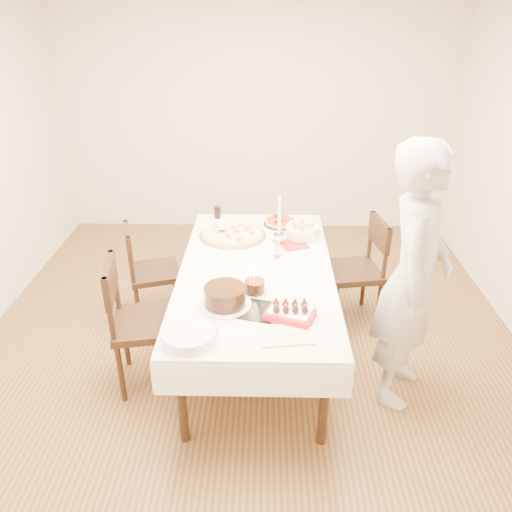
{
  "coord_description": "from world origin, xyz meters",
  "views": [
    {
      "loc": [
        0.13,
        -3.31,
        2.54
      ],
      "look_at": [
        0.06,
        -0.04,
        0.86
      ],
      "focal_mm": 35.0,
      "sensor_mm": 36.0,
      "label": 1
    }
  ],
  "objects_px": {
    "dining_table": "(256,311)",
    "taper_candle": "(279,219)",
    "person": "(413,279)",
    "chair_right_savory": "(352,271)",
    "pasta_bowl": "(302,231)",
    "layer_cake": "(225,296)",
    "birthday_cake": "(255,282)",
    "chair_left_dessert": "(148,323)",
    "pizza_white": "(233,234)",
    "pizza_pepperoni": "(280,222)",
    "chair_left_savory": "(155,272)",
    "strawberry_box": "(290,313)",
    "cola_glass": "(217,212)"
  },
  "relations": [
    {
      "from": "chair_right_savory",
      "to": "taper_candle",
      "type": "distance_m",
      "value": 0.8
    },
    {
      "from": "pasta_bowl",
      "to": "layer_cake",
      "type": "height_order",
      "value": "layer_cake"
    },
    {
      "from": "pizza_white",
      "to": "pasta_bowl",
      "type": "relative_size",
      "value": 2.04
    },
    {
      "from": "chair_left_savory",
      "to": "strawberry_box",
      "type": "bearing_deg",
      "value": 117.13
    },
    {
      "from": "chair_left_dessert",
      "to": "layer_cake",
      "type": "height_order",
      "value": "chair_left_dessert"
    },
    {
      "from": "taper_candle",
      "to": "strawberry_box",
      "type": "bearing_deg",
      "value": -87.39
    },
    {
      "from": "pasta_bowl",
      "to": "layer_cake",
      "type": "distance_m",
      "value": 1.22
    },
    {
      "from": "pizza_white",
      "to": "pasta_bowl",
      "type": "height_order",
      "value": "pasta_bowl"
    },
    {
      "from": "pizza_white",
      "to": "strawberry_box",
      "type": "distance_m",
      "value": 1.3
    },
    {
      "from": "pasta_bowl",
      "to": "strawberry_box",
      "type": "distance_m",
      "value": 1.23
    },
    {
      "from": "chair_left_dessert",
      "to": "layer_cake",
      "type": "xyz_separation_m",
      "value": [
        0.57,
        -0.14,
        0.31
      ]
    },
    {
      "from": "person",
      "to": "cola_glass",
      "type": "relative_size",
      "value": 16.68
    },
    {
      "from": "chair_left_savory",
      "to": "cola_glass",
      "type": "xyz_separation_m",
      "value": [
        0.51,
        0.5,
        0.36
      ]
    },
    {
      "from": "person",
      "to": "pizza_pepperoni",
      "type": "bearing_deg",
      "value": 55.39
    },
    {
      "from": "pizza_white",
      "to": "taper_candle",
      "type": "bearing_deg",
      "value": -15.59
    },
    {
      "from": "dining_table",
      "to": "taper_candle",
      "type": "xyz_separation_m",
      "value": [
        0.18,
        0.47,
        0.58
      ]
    },
    {
      "from": "chair_right_savory",
      "to": "layer_cake",
      "type": "relative_size",
      "value": 2.73
    },
    {
      "from": "pizza_pepperoni",
      "to": "cola_glass",
      "type": "relative_size",
      "value": 2.7
    },
    {
      "from": "chair_left_savory",
      "to": "person",
      "type": "height_order",
      "value": "person"
    },
    {
      "from": "person",
      "to": "pizza_white",
      "type": "xyz_separation_m",
      "value": [
        -1.25,
        1.0,
        -0.15
      ]
    },
    {
      "from": "chair_left_savory",
      "to": "chair_left_dessert",
      "type": "relative_size",
      "value": 0.89
    },
    {
      "from": "chair_left_dessert",
      "to": "strawberry_box",
      "type": "distance_m",
      "value": 1.07
    },
    {
      "from": "person",
      "to": "taper_candle",
      "type": "height_order",
      "value": "person"
    },
    {
      "from": "chair_right_savory",
      "to": "pasta_bowl",
      "type": "bearing_deg",
      "value": 157.22
    },
    {
      "from": "chair_left_dessert",
      "to": "chair_left_savory",
      "type": "bearing_deg",
      "value": -91.48
    },
    {
      "from": "dining_table",
      "to": "cola_glass",
      "type": "bearing_deg",
      "value": 110.92
    },
    {
      "from": "birthday_cake",
      "to": "dining_table",
      "type": "bearing_deg",
      "value": 89.67
    },
    {
      "from": "dining_table",
      "to": "person",
      "type": "bearing_deg",
      "value": -22.12
    },
    {
      "from": "chair_right_savory",
      "to": "birthday_cake",
      "type": "xyz_separation_m",
      "value": [
        -0.82,
        -0.81,
        0.36
      ]
    },
    {
      "from": "chair_left_dessert",
      "to": "dining_table",
      "type": "bearing_deg",
      "value": -164.99
    },
    {
      "from": "dining_table",
      "to": "cola_glass",
      "type": "relative_size",
      "value": 19.29
    },
    {
      "from": "person",
      "to": "taper_candle",
      "type": "xyz_separation_m",
      "value": [
        -0.86,
        0.9,
        0.03
      ]
    },
    {
      "from": "dining_table",
      "to": "chair_right_savory",
      "type": "height_order",
      "value": "chair_right_savory"
    },
    {
      "from": "person",
      "to": "pizza_white",
      "type": "height_order",
      "value": "person"
    },
    {
      "from": "chair_left_savory",
      "to": "layer_cake",
      "type": "height_order",
      "value": "chair_left_savory"
    },
    {
      "from": "birthday_cake",
      "to": "pizza_white",
      "type": "bearing_deg",
      "value": 102.93
    },
    {
      "from": "chair_left_savory",
      "to": "pizza_pepperoni",
      "type": "distance_m",
      "value": 1.19
    },
    {
      "from": "pasta_bowl",
      "to": "pizza_pepperoni",
      "type": "bearing_deg",
      "value": 124.42
    },
    {
      "from": "layer_cake",
      "to": "birthday_cake",
      "type": "xyz_separation_m",
      "value": [
        0.19,
        0.17,
        0.01
      ]
    },
    {
      "from": "dining_table",
      "to": "cola_glass",
      "type": "height_order",
      "value": "cola_glass"
    },
    {
      "from": "pizza_pepperoni",
      "to": "chair_left_dessert",
      "type": "bearing_deg",
      "value": -128.48
    },
    {
      "from": "pizza_white",
      "to": "pasta_bowl",
      "type": "bearing_deg",
      "value": 0.5
    },
    {
      "from": "pizza_pepperoni",
      "to": "pasta_bowl",
      "type": "bearing_deg",
      "value": -55.58
    },
    {
      "from": "dining_table",
      "to": "pizza_white",
      "type": "relative_size",
      "value": 3.71
    },
    {
      "from": "cola_glass",
      "to": "pizza_white",
      "type": "bearing_deg",
      "value": -67.56
    },
    {
      "from": "chair_right_savory",
      "to": "person",
      "type": "distance_m",
      "value": 1.03
    },
    {
      "from": "dining_table",
      "to": "strawberry_box",
      "type": "bearing_deg",
      "value": -70.15
    },
    {
      "from": "dining_table",
      "to": "chair_right_savory",
      "type": "bearing_deg",
      "value": 30.64
    },
    {
      "from": "chair_left_dessert",
      "to": "taper_candle",
      "type": "relative_size",
      "value": 2.42
    },
    {
      "from": "strawberry_box",
      "to": "chair_left_dessert",
      "type": "bearing_deg",
      "value": 164.29
    }
  ]
}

